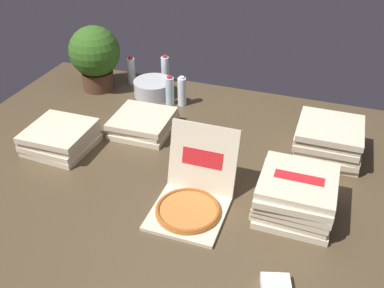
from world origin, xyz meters
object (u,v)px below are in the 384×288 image
at_px(pizza_stack_center_far, 60,138).
at_px(potted_plant, 95,55).
at_px(pizza_stack_center_near, 143,123).
at_px(open_pizza_box, 192,197).
at_px(napkin_pile, 276,288).
at_px(water_bottle_2, 131,71).
at_px(pizza_stack_right_near, 328,140).
at_px(water_bottle_1, 165,70).
at_px(ice_bucket, 153,88).
at_px(pizza_stack_right_mid, 296,196).
at_px(water_bottle_0, 170,91).
at_px(water_bottle_3, 182,91).

distance_m(pizza_stack_center_far, potted_plant, 0.90).
relative_size(pizza_stack_center_near, potted_plant, 0.79).
bearing_deg(open_pizza_box, potted_plant, 137.16).
xyz_separation_m(potted_plant, napkin_pile, (1.73, -1.51, -0.26)).
bearing_deg(water_bottle_2, napkin_pile, -48.04).
bearing_deg(pizza_stack_center_near, napkin_pile, -42.89).
relative_size(pizza_stack_center_far, pizza_stack_right_near, 0.97).
distance_m(water_bottle_1, napkin_pile, 2.20).
bearing_deg(pizza_stack_center_far, open_pizza_box, -14.89).
xyz_separation_m(pizza_stack_center_near, potted_plant, (-0.62, 0.48, 0.23)).
distance_m(open_pizza_box, ice_bucket, 1.36).
bearing_deg(open_pizza_box, water_bottle_2, 127.38).
height_order(pizza_stack_center_near, ice_bucket, ice_bucket).
xyz_separation_m(pizza_stack_center_far, pizza_stack_right_mid, (1.52, -0.12, 0.04)).
bearing_deg(water_bottle_0, open_pizza_box, -62.56).
distance_m(water_bottle_0, water_bottle_3, 0.09).
height_order(potted_plant, napkin_pile, potted_plant).
xyz_separation_m(pizza_stack_center_far, potted_plant, (-0.20, 0.85, 0.21)).
bearing_deg(water_bottle_1, potted_plant, -148.17).
relative_size(open_pizza_box, water_bottle_1, 2.13).
relative_size(open_pizza_box, water_bottle_2, 2.13).
relative_size(ice_bucket, water_bottle_3, 1.31).
bearing_deg(napkin_pile, pizza_stack_center_far, 156.71).
bearing_deg(ice_bucket, napkin_pile, -50.91).
height_order(water_bottle_2, napkin_pile, water_bottle_2).
bearing_deg(water_bottle_0, water_bottle_2, 151.55).
relative_size(potted_plant, napkin_pile, 4.06).
relative_size(water_bottle_1, napkin_pile, 1.84).
height_order(pizza_stack_center_near, potted_plant, potted_plant).
relative_size(pizza_stack_center_near, pizza_stack_right_mid, 0.98).
relative_size(ice_bucket, potted_plant, 0.60).
distance_m(ice_bucket, napkin_pile, 1.99).
bearing_deg(water_bottle_1, pizza_stack_center_far, -103.27).
relative_size(pizza_stack_right_mid, potted_plant, 0.80).
distance_m(pizza_stack_center_far, napkin_pile, 1.66).
bearing_deg(napkin_pile, water_bottle_3, 123.81).
bearing_deg(pizza_stack_center_near, water_bottle_0, 85.01).
distance_m(pizza_stack_center_near, water_bottle_1, 0.79).
bearing_deg(open_pizza_box, pizza_stack_right_mid, 14.99).
distance_m(potted_plant, napkin_pile, 2.31).
bearing_deg(pizza_stack_right_near, potted_plant, 168.63).
bearing_deg(water_bottle_2, pizza_stack_right_mid, -37.25).
height_order(pizza_stack_right_near, water_bottle_0, water_bottle_0).
bearing_deg(open_pizza_box, pizza_stack_center_far, 165.11).
relative_size(open_pizza_box, potted_plant, 0.96).
distance_m(water_bottle_3, potted_plant, 0.77).
distance_m(water_bottle_1, potted_plant, 0.58).
bearing_deg(water_bottle_2, pizza_stack_center_far, -90.78).
distance_m(pizza_stack_center_far, pizza_stack_right_mid, 1.53).
bearing_deg(water_bottle_0, pizza_stack_right_mid, -40.37).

